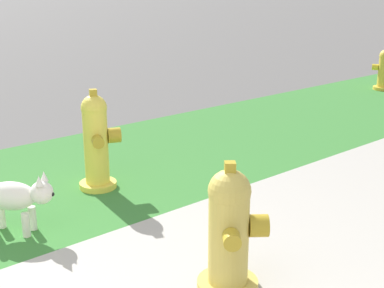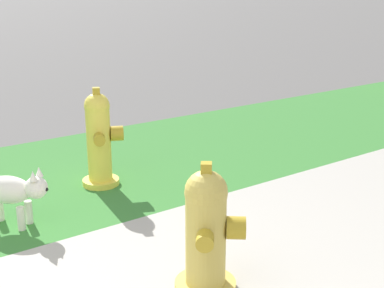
% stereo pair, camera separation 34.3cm
% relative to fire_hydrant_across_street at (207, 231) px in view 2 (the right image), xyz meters
% --- Properties ---
extents(fire_hydrant_across_street, '(0.37, 0.36, 0.73)m').
position_rel_fire_hydrant_across_street_xyz_m(fire_hydrant_across_street, '(0.00, 0.00, 0.00)').
color(fire_hydrant_across_street, gold).
rests_on(fire_hydrant_across_street, ground).
extents(fire_hydrant_by_grass_verge, '(0.35, 0.38, 0.81)m').
position_rel_fire_hydrant_across_street_xyz_m(fire_hydrant_by_grass_verge, '(0.23, 1.73, 0.04)').
color(fire_hydrant_by_grass_verge, yellow).
rests_on(fire_hydrant_by_grass_verge, ground).
extents(small_white_dog, '(0.40, 0.42, 0.43)m').
position_rel_fire_hydrant_across_street_xyz_m(small_white_dog, '(-0.58, 1.37, -0.09)').
color(small_white_dog, silver).
rests_on(small_white_dog, ground).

